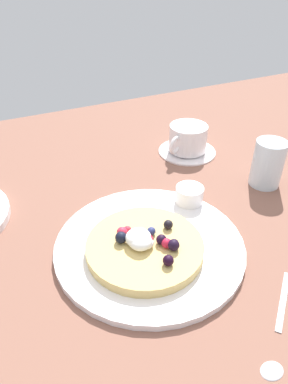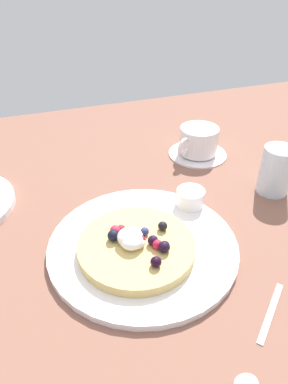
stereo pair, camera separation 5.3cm
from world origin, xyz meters
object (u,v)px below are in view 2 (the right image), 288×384
at_px(pancake_plate, 143,245).
at_px(teaspoon, 257,351).
at_px(coffee_cup, 198,140).
at_px(syrup_ramekin, 190,197).
at_px(water_glass, 276,170).
at_px(coffee_saucer, 197,153).

distance_m(pancake_plate, teaspoon, 0.22).
xyz_separation_m(pancake_plate, coffee_cup, (0.22, 0.25, 0.03)).
xyz_separation_m(syrup_ramekin, water_glass, (0.18, -0.00, 0.02)).
height_order(syrup_ramekin, water_glass, water_glass).
distance_m(coffee_cup, teaspoon, 0.49).
relative_size(pancake_plate, coffee_saucer, 2.24).
xyz_separation_m(pancake_plate, teaspoon, (0.07, -0.21, -0.00)).
distance_m(pancake_plate, water_glass, 0.30).
bearing_deg(water_glass, coffee_saucer, 110.78).
height_order(teaspoon, water_glass, water_glass).
xyz_separation_m(syrup_ramekin, coffee_saucer, (0.11, 0.18, -0.02)).
bearing_deg(coffee_cup, coffee_saucer, 26.83).
height_order(coffee_cup, teaspoon, coffee_cup).
bearing_deg(coffee_cup, water_glass, -68.78).
height_order(coffee_saucer, teaspoon, same).
xyz_separation_m(coffee_cup, teaspoon, (-0.15, -0.46, -0.04)).
bearing_deg(teaspoon, syrup_ramekin, 80.74).
bearing_deg(syrup_ramekin, coffee_saucer, 59.13).
distance_m(coffee_saucer, water_glass, 0.20).
bearing_deg(syrup_ramekin, teaspoon, -99.26).
bearing_deg(water_glass, coffee_cup, 111.22).
distance_m(coffee_saucer, teaspoon, 0.48).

